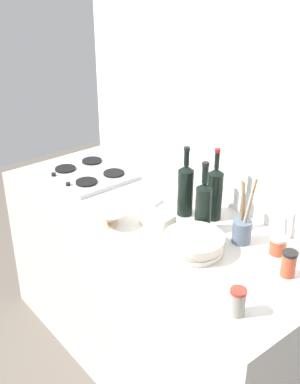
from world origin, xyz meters
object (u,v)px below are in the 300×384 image
at_px(mixing_bowl, 110,217).
at_px(butter_dish, 158,220).
at_px(plate_stack, 193,243).
at_px(condiment_jar_rear, 289,264).
at_px(condiment_jar_front, 237,302).
at_px(condiment_jar_spare, 278,245).
at_px(utensil_crock, 242,228).
at_px(stovetop_hob, 89,173).
at_px(wine_bottle_leftmost, 215,193).
at_px(cutting_board, 134,201).
at_px(wine_bottle_mid_right, 185,189).
at_px(wine_bottle_mid_left, 203,206).

distance_m(mixing_bowl, butter_dish, 0.22).
distance_m(plate_stack, condiment_jar_rear, 0.39).
bearing_deg(condiment_jar_front, condiment_jar_spare, 109.04).
bearing_deg(mixing_bowl, utensil_crock, 36.99).
bearing_deg(condiment_jar_front, condiment_jar_rear, 94.27).
bearing_deg(stovetop_hob, condiment_jar_front, -9.78).
bearing_deg(wine_bottle_leftmost, stovetop_hob, -165.77).
xyz_separation_m(stovetop_hob, condiment_jar_spare, (1.14, 0.19, 0.03)).
distance_m(stovetop_hob, mixing_bowl, 0.56).
relative_size(wine_bottle_leftmost, cutting_board, 1.46).
bearing_deg(butter_dish, wine_bottle_mid_right, 91.05).
xyz_separation_m(wine_bottle_mid_right, condiment_jar_rear, (0.60, -0.02, -0.08)).
bearing_deg(condiment_jar_rear, stovetop_hob, -175.58).
xyz_separation_m(stovetop_hob, wine_bottle_mid_left, (0.81, 0.07, 0.11)).
bearing_deg(stovetop_hob, plate_stack, -4.45).
distance_m(wine_bottle_mid_left, cutting_board, 0.43).
height_order(butter_dish, utensil_crock, utensil_crock).
xyz_separation_m(wine_bottle_mid_right, butter_dish, (0.00, -0.17, -0.10)).
distance_m(butter_dish, utensil_crock, 0.38).
xyz_separation_m(utensil_crock, condiment_jar_front, (0.30, -0.36, -0.01)).
relative_size(utensil_crock, condiment_jar_spare, 3.87).
distance_m(plate_stack, wine_bottle_mid_left, 0.19).
relative_size(wine_bottle_leftmost, utensil_crock, 1.17).
xyz_separation_m(stovetop_hob, wine_bottle_leftmost, (0.77, 0.19, 0.12)).
bearing_deg(wine_bottle_leftmost, wine_bottle_mid_right, -146.50).
xyz_separation_m(condiment_jar_rear, condiment_jar_spare, (-0.12, 0.09, -0.01)).
bearing_deg(utensil_crock, wine_bottle_mid_left, -158.33).
relative_size(wine_bottle_mid_left, wine_bottle_mid_right, 0.98).
bearing_deg(cutting_board, stovetop_hob, -179.71).
bearing_deg(wine_bottle_mid_left, wine_bottle_mid_right, 164.58).
relative_size(stovetop_hob, condiment_jar_front, 4.27).
height_order(wine_bottle_mid_right, condiment_jar_spare, wine_bottle_mid_right).
xyz_separation_m(utensil_crock, condiment_jar_rear, (0.27, -0.04, -0.01)).
height_order(condiment_jar_spare, cutting_board, condiment_jar_spare).
bearing_deg(wine_bottle_mid_right, wine_bottle_leftmost, 33.50).
distance_m(wine_bottle_leftmost, butter_dish, 0.29).
distance_m(butter_dish, condiment_jar_front, 0.65).
distance_m(wine_bottle_mid_left, condiment_jar_rear, 0.45).
height_order(wine_bottle_leftmost, mixing_bowl, wine_bottle_leftmost).
height_order(plate_stack, butter_dish, plate_stack).
distance_m(stovetop_hob, condiment_jar_front, 1.30).
height_order(wine_bottle_leftmost, utensil_crock, wine_bottle_leftmost).
relative_size(mixing_bowl, condiment_jar_front, 1.58).
xyz_separation_m(wine_bottle_leftmost, condiment_jar_spare, (0.37, -0.00, -0.09)).
distance_m(butter_dish, condiment_jar_rear, 0.62).
distance_m(utensil_crock, condiment_jar_front, 0.47).
bearing_deg(stovetop_hob, condiment_jar_rear, 4.42).
bearing_deg(utensil_crock, wine_bottle_leftmost, 166.27).
bearing_deg(wine_bottle_mid_left, condiment_jar_spare, 19.80).
distance_m(plate_stack, condiment_jar_spare, 0.35).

